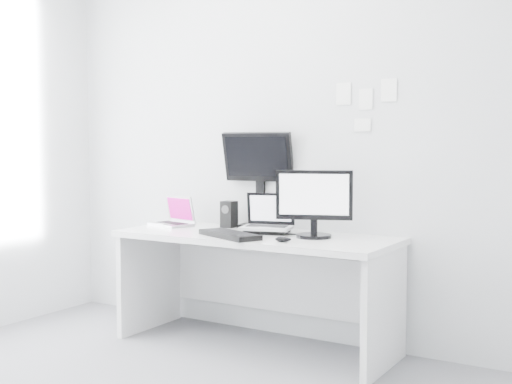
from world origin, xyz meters
TOP-DOWN VIEW (x-y plane):
  - back_wall at (0.00, 1.60)m, footprint 3.60×0.00m
  - desk at (0.00, 1.25)m, footprint 1.80×0.70m
  - macbook at (-0.73, 1.32)m, footprint 0.34×0.29m
  - speaker at (-0.33, 1.46)m, footprint 0.09×0.09m
  - dell_laptop at (0.04, 1.32)m, footprint 0.37×0.32m
  - rear_monitor at (-0.16, 1.56)m, footprint 0.51×0.24m
  - samsung_monitor at (0.39, 1.29)m, footprint 0.51×0.37m
  - keyboard at (-0.06, 1.04)m, footprint 0.50×0.34m
  - mouse at (0.32, 1.04)m, footprint 0.11×0.09m
  - wall_note_0 at (0.45, 1.59)m, footprint 0.10×0.00m
  - wall_note_1 at (0.60, 1.59)m, footprint 0.09×0.00m
  - wall_note_2 at (0.75, 1.59)m, footprint 0.10×0.00m
  - wall_note_3 at (0.58, 1.59)m, footprint 0.11×0.00m

SIDE VIEW (x-z plane):
  - desk at x=0.00m, z-range 0.00..0.73m
  - keyboard at x=-0.06m, z-range 0.73..0.76m
  - mouse at x=0.32m, z-range 0.73..0.76m
  - speaker at x=-0.33m, z-range 0.73..0.91m
  - macbook at x=-0.73m, z-range 0.73..0.95m
  - dell_laptop at x=0.04m, z-range 0.73..0.99m
  - samsung_monitor at x=0.39m, z-range 0.73..1.16m
  - rear_monitor at x=-0.16m, z-range 0.73..1.40m
  - back_wall at x=0.00m, z-range -0.45..3.15m
  - wall_note_3 at x=0.58m, z-range 1.38..1.46m
  - wall_note_1 at x=0.60m, z-range 1.52..1.65m
  - wall_note_0 at x=0.45m, z-range 1.55..1.69m
  - wall_note_2 at x=0.75m, z-range 1.56..1.70m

